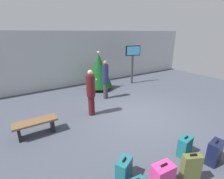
{
  "coord_description": "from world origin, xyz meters",
  "views": [
    {
      "loc": [
        -3.84,
        -4.18,
        3.0
      ],
      "look_at": [
        -0.65,
        0.87,
        0.9
      ],
      "focal_mm": 26.39,
      "sensor_mm": 36.0,
      "label": 1
    }
  ],
  "objects_px": {
    "holiday_tree": "(99,70)",
    "suitcase_3": "(214,152)",
    "waiting_bench": "(36,125)",
    "suitcase_0": "(162,178)",
    "traveller_0": "(105,79)",
    "suitcase_6": "(124,170)",
    "traveller_1": "(91,92)",
    "flight_info_kiosk": "(133,57)",
    "suitcase_5": "(191,169)",
    "suitcase_2": "(185,146)"
  },
  "relations": [
    {
      "from": "holiday_tree",
      "to": "suitcase_3",
      "type": "xyz_separation_m",
      "value": [
        -0.25,
        -6.27,
        -0.77
      ]
    },
    {
      "from": "waiting_bench",
      "to": "suitcase_0",
      "type": "xyz_separation_m",
      "value": [
        1.78,
        -3.35,
        -0.05
      ]
    },
    {
      "from": "traveller_0",
      "to": "suitcase_6",
      "type": "relative_size",
      "value": 3.33
    },
    {
      "from": "waiting_bench",
      "to": "traveller_0",
      "type": "height_order",
      "value": "traveller_0"
    },
    {
      "from": "traveller_1",
      "to": "suitcase_6",
      "type": "relative_size",
      "value": 3.23
    },
    {
      "from": "flight_info_kiosk",
      "to": "traveller_1",
      "type": "distance_m",
      "value": 4.59
    },
    {
      "from": "suitcase_0",
      "to": "traveller_1",
      "type": "bearing_deg",
      "value": 86.54
    },
    {
      "from": "suitcase_3",
      "to": "waiting_bench",
      "type": "bearing_deg",
      "value": 134.14
    },
    {
      "from": "holiday_tree",
      "to": "suitcase_6",
      "type": "bearing_deg",
      "value": -113.16
    },
    {
      "from": "suitcase_3",
      "to": "suitcase_5",
      "type": "distance_m",
      "value": 1.01
    },
    {
      "from": "flight_info_kiosk",
      "to": "suitcase_6",
      "type": "height_order",
      "value": "flight_info_kiosk"
    },
    {
      "from": "traveller_1",
      "to": "holiday_tree",
      "type": "bearing_deg",
      "value": 56.32
    },
    {
      "from": "flight_info_kiosk",
      "to": "suitcase_3",
      "type": "xyz_separation_m",
      "value": [
        -2.46,
        -6.17,
        -1.28
      ]
    },
    {
      "from": "suitcase_5",
      "to": "suitcase_0",
      "type": "bearing_deg",
      "value": 163.14
    },
    {
      "from": "flight_info_kiosk",
      "to": "suitcase_0",
      "type": "distance_m",
      "value": 7.38
    },
    {
      "from": "suitcase_0",
      "to": "suitcase_3",
      "type": "distance_m",
      "value": 1.63
    },
    {
      "from": "suitcase_5",
      "to": "suitcase_2",
      "type": "bearing_deg",
      "value": 41.63
    },
    {
      "from": "traveller_1",
      "to": "suitcase_3",
      "type": "height_order",
      "value": "traveller_1"
    },
    {
      "from": "traveller_1",
      "to": "suitcase_0",
      "type": "xyz_separation_m",
      "value": [
        -0.22,
        -3.63,
        -0.62
      ]
    },
    {
      "from": "holiday_tree",
      "to": "flight_info_kiosk",
      "type": "bearing_deg",
      "value": -2.49
    },
    {
      "from": "waiting_bench",
      "to": "traveller_1",
      "type": "relative_size",
      "value": 0.72
    },
    {
      "from": "suitcase_3",
      "to": "flight_info_kiosk",
      "type": "bearing_deg",
      "value": 68.26
    },
    {
      "from": "suitcase_3",
      "to": "suitcase_2",
      "type": "bearing_deg",
      "value": 124.42
    },
    {
      "from": "waiting_bench",
      "to": "suitcase_3",
      "type": "distance_m",
      "value": 4.88
    },
    {
      "from": "holiday_tree",
      "to": "suitcase_0",
      "type": "bearing_deg",
      "value": -107.02
    },
    {
      "from": "suitcase_6",
      "to": "suitcase_3",
      "type": "bearing_deg",
      "value": -19.84
    },
    {
      "from": "waiting_bench",
      "to": "traveller_0",
      "type": "distance_m",
      "value": 3.61
    },
    {
      "from": "flight_info_kiosk",
      "to": "suitcase_2",
      "type": "height_order",
      "value": "flight_info_kiosk"
    },
    {
      "from": "holiday_tree",
      "to": "flight_info_kiosk",
      "type": "xyz_separation_m",
      "value": [
        2.21,
        -0.1,
        0.52
      ]
    },
    {
      "from": "holiday_tree",
      "to": "traveller_1",
      "type": "height_order",
      "value": "holiday_tree"
    },
    {
      "from": "traveller_1",
      "to": "suitcase_6",
      "type": "xyz_separation_m",
      "value": [
        -0.7,
        -3.03,
        -0.67
      ]
    },
    {
      "from": "holiday_tree",
      "to": "suitcase_5",
      "type": "relative_size",
      "value": 2.84
    },
    {
      "from": "traveller_1",
      "to": "suitcase_0",
      "type": "bearing_deg",
      "value": -93.46
    },
    {
      "from": "holiday_tree",
      "to": "traveller_1",
      "type": "distance_m",
      "value": 2.98
    },
    {
      "from": "holiday_tree",
      "to": "traveller_0",
      "type": "xyz_separation_m",
      "value": [
        -0.38,
        -1.35,
        -0.09
      ]
    },
    {
      "from": "waiting_bench",
      "to": "traveller_1",
      "type": "distance_m",
      "value": 2.1
    },
    {
      "from": "suitcase_2",
      "to": "suitcase_5",
      "type": "height_order",
      "value": "suitcase_5"
    },
    {
      "from": "traveller_0",
      "to": "suitcase_5",
      "type": "bearing_deg",
      "value": -100.0
    },
    {
      "from": "waiting_bench",
      "to": "suitcase_5",
      "type": "bearing_deg",
      "value": -55.87
    },
    {
      "from": "holiday_tree",
      "to": "waiting_bench",
      "type": "relative_size",
      "value": 1.65
    },
    {
      "from": "traveller_0",
      "to": "suitcase_6",
      "type": "height_order",
      "value": "traveller_0"
    },
    {
      "from": "suitcase_0",
      "to": "waiting_bench",
      "type": "bearing_deg",
      "value": 117.96
    },
    {
      "from": "traveller_1",
      "to": "suitcase_0",
      "type": "relative_size",
      "value": 2.71
    },
    {
      "from": "suitcase_2",
      "to": "suitcase_5",
      "type": "bearing_deg",
      "value": -138.37
    },
    {
      "from": "holiday_tree",
      "to": "suitcase_5",
      "type": "height_order",
      "value": "holiday_tree"
    },
    {
      "from": "flight_info_kiosk",
      "to": "waiting_bench",
      "type": "relative_size",
      "value": 1.81
    },
    {
      "from": "flight_info_kiosk",
      "to": "traveller_1",
      "type": "relative_size",
      "value": 1.29
    },
    {
      "from": "traveller_1",
      "to": "suitcase_3",
      "type": "xyz_separation_m",
      "value": [
        1.4,
        -3.79,
        -0.63
      ]
    },
    {
      "from": "suitcase_3",
      "to": "suitcase_5",
      "type": "relative_size",
      "value": 0.85
    },
    {
      "from": "suitcase_2",
      "to": "suitcase_3",
      "type": "xyz_separation_m",
      "value": [
        0.37,
        -0.53,
        0.04
      ]
    }
  ]
}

